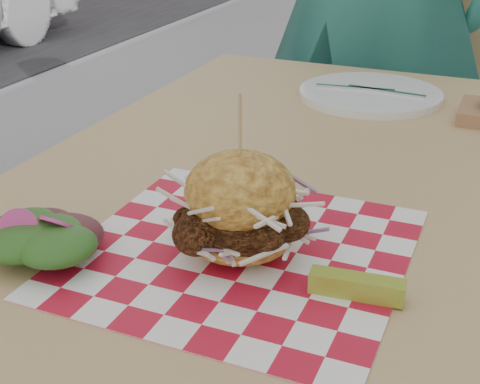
{
  "coord_description": "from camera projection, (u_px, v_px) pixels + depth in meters",
  "views": [
    {
      "loc": [
        0.29,
        -1.06,
        1.13
      ],
      "look_at": [
        0.03,
        -0.46,
        0.82
      ],
      "focal_mm": 50.0,
      "sensor_mm": 36.0,
      "label": 1
    }
  ],
  "objects": [
    {
      "name": "pickle_spear",
      "position": [
        357.0,
        286.0,
        0.66
      ],
      "size": [
        0.1,
        0.03,
        0.02
      ],
      "primitive_type": "cube",
      "rotation": [
        0.0,
        0.0,
        0.1
      ],
      "color": "#9AA22F",
      "rests_on": "paper_liner"
    },
    {
      "name": "patio_chair",
      "position": [
        416.0,
        96.0,
        1.95
      ],
      "size": [
        0.46,
        0.47,
        0.95
      ],
      "rotation": [
        0.0,
        0.0,
        0.09
      ],
      "color": "tan",
      "rests_on": "ground"
    },
    {
      "name": "sandwich",
      "position": [
        240.0,
        210.0,
        0.73
      ],
      "size": [
        0.16,
        0.16,
        0.18
      ],
      "color": "gold",
      "rests_on": "paper_liner"
    },
    {
      "name": "side_salad",
      "position": [
        39.0,
        246.0,
        0.73
      ],
      "size": [
        0.14,
        0.13,
        0.05
      ],
      "color": "#3F1419",
      "rests_on": "patio_table"
    },
    {
      "name": "place_setting",
      "position": [
        370.0,
        94.0,
        1.27
      ],
      "size": [
        0.27,
        0.27,
        0.02
      ],
      "color": "white",
      "rests_on": "patio_table"
    },
    {
      "name": "paper_liner",
      "position": [
        240.0,
        251.0,
        0.75
      ],
      "size": [
        0.36,
        0.36,
        0.0
      ],
      "primitive_type": "cube",
      "color": "red",
      "rests_on": "patio_table"
    },
    {
      "name": "patio_table",
      "position": [
        306.0,
        221.0,
        0.99
      ],
      "size": [
        0.8,
        1.2,
        0.75
      ],
      "color": "tan",
      "rests_on": "ground"
    }
  ]
}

